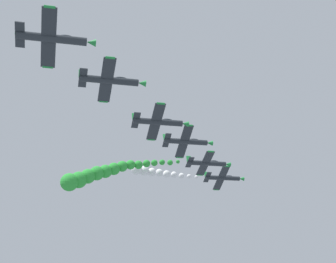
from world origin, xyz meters
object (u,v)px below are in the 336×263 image
object	(u,v)px
airplane_left_outer	(159,122)
airplane_trailing	(53,38)
airplane_lead	(223,178)
airplane_left_inner	(207,163)
airplane_right_inner	(187,142)
airplane_right_outer	(110,80)

from	to	relation	value
airplane_left_outer	airplane_trailing	distance (m)	28.31
airplane_lead	airplane_left_outer	bearing A→B (deg)	-37.20
airplane_left_inner	airplane_right_inner	xyz separation A→B (m)	(10.19, -7.77, 2.13)
airplane_right_inner	airplane_trailing	size ratio (longest dim) A/B	1.00
airplane_lead	airplane_left_outer	size ratio (longest dim) A/B	1.00
airplane_left_outer	airplane_left_inner	bearing A→B (deg)	142.12
airplane_lead	airplane_right_inner	world-z (taller)	airplane_right_inner
airplane_left_inner	airplane_left_outer	bearing A→B (deg)	-37.88
airplane_lead	airplane_right_outer	xyz separation A→B (m)	(42.15, -33.59, 6.82)
airplane_right_outer	airplane_left_inner	bearing A→B (deg)	140.59
airplane_lead	airplane_right_inner	xyz separation A→B (m)	(20.75, -15.40, 3.45)
airplane_lead	airplane_right_outer	distance (m)	54.32
airplane_left_inner	airplane_right_outer	xyz separation A→B (m)	(31.59, -25.96, 5.49)
airplane_lead	airplane_left_outer	xyz separation A→B (m)	(30.92, -23.47, 4.12)
airplane_right_outer	airplane_trailing	distance (m)	12.98
airplane_right_outer	airplane_right_inner	bearing A→B (deg)	139.63
airplane_right_inner	airplane_left_outer	world-z (taller)	airplane_left_outer
airplane_left_inner	airplane_trailing	distance (m)	54.22
airplane_lead	airplane_trailing	world-z (taller)	airplane_trailing
airplane_lead	airplane_right_inner	distance (m)	26.07
airplane_left_inner	airplane_left_outer	distance (m)	25.95
airplane_trailing	airplane_right_inner	bearing A→B (deg)	139.15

